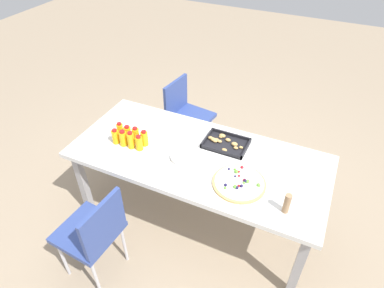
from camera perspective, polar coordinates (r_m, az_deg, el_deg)
ground_plane at (r=3.13m, az=0.90°, el=-12.09°), size 12.00×12.00×0.00m
party_table at (r=2.64m, az=1.04°, el=-2.94°), size 2.00×0.89×0.73m
chair_near_left at (r=2.49m, az=-16.39°, el=-14.11°), size 0.43×0.43×0.83m
chair_far_left at (r=3.50m, az=-1.14°, el=5.51°), size 0.45×0.45×0.83m
juice_bottle_0 at (r=2.75m, az=-12.96°, el=1.24°), size 0.06×0.06×0.13m
juice_bottle_1 at (r=2.71m, az=-11.69°, el=0.96°), size 0.06×0.06×0.14m
juice_bottle_2 at (r=2.67m, az=-10.41°, el=0.62°), size 0.06×0.06×0.15m
juice_bottle_3 at (r=2.64m, az=-9.04°, el=0.16°), size 0.06×0.06×0.13m
juice_bottle_4 at (r=2.79m, az=-12.17°, el=2.26°), size 0.05×0.05×0.14m
juice_bottle_5 at (r=2.75m, az=-10.93°, el=1.80°), size 0.06×0.06×0.14m
juice_bottle_6 at (r=2.72m, az=-9.58°, el=1.50°), size 0.06×0.06×0.14m
juice_bottle_7 at (r=2.68m, az=-8.14°, el=0.97°), size 0.06×0.06×0.14m
fruit_pizza at (r=2.38m, az=8.08°, el=-6.58°), size 0.38×0.38×0.05m
snack_tray at (r=2.70m, az=5.68°, el=0.15°), size 0.35×0.25×0.04m
plate_stack at (r=2.55m, az=-1.67°, el=-2.28°), size 0.18×0.18×0.03m
napkin_stack at (r=2.64m, az=-13.42°, el=-2.04°), size 0.15×0.15×0.02m
cardboard_tube at (r=2.23m, az=15.93°, el=-9.75°), size 0.04×0.04×0.15m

